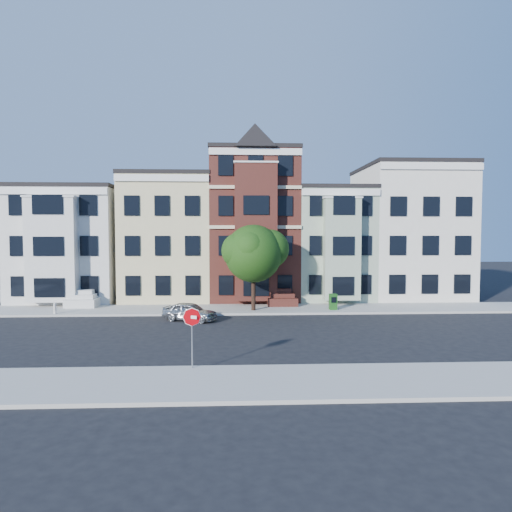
{
  "coord_description": "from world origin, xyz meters",
  "views": [
    {
      "loc": [
        -1.52,
        -24.5,
        5.62
      ],
      "look_at": [
        -0.3,
        2.5,
        4.2
      ],
      "focal_mm": 32.0,
      "sensor_mm": 36.0,
      "label": 1
    }
  ],
  "objects_px": {
    "newspaper_box": "(333,302)",
    "fire_hydrant": "(55,309)",
    "parked_car": "(190,312)",
    "stop_sign": "(192,334)",
    "street_tree": "(253,257)"
  },
  "relations": [
    {
      "from": "newspaper_box",
      "to": "stop_sign",
      "type": "height_order",
      "value": "stop_sign"
    },
    {
      "from": "parked_car",
      "to": "newspaper_box",
      "type": "relative_size",
      "value": 3.11
    },
    {
      "from": "newspaper_box",
      "to": "street_tree",
      "type": "bearing_deg",
      "value": 175.02
    },
    {
      "from": "street_tree",
      "to": "fire_hydrant",
      "type": "relative_size",
      "value": 12.63
    },
    {
      "from": "street_tree",
      "to": "newspaper_box",
      "type": "xyz_separation_m",
      "value": [
        5.63,
        -0.05,
        -3.14
      ]
    },
    {
      "from": "street_tree",
      "to": "parked_car",
      "type": "bearing_deg",
      "value": -145.02
    },
    {
      "from": "street_tree",
      "to": "stop_sign",
      "type": "bearing_deg",
      "value": -102.53
    },
    {
      "from": "newspaper_box",
      "to": "fire_hydrant",
      "type": "height_order",
      "value": "newspaper_box"
    },
    {
      "from": "parked_car",
      "to": "newspaper_box",
      "type": "distance_m",
      "value": 10.19
    },
    {
      "from": "parked_car",
      "to": "stop_sign",
      "type": "relative_size",
      "value": 1.26
    },
    {
      "from": "parked_car",
      "to": "stop_sign",
      "type": "height_order",
      "value": "stop_sign"
    },
    {
      "from": "stop_sign",
      "to": "newspaper_box",
      "type": "bearing_deg",
      "value": 82.0
    },
    {
      "from": "street_tree",
      "to": "fire_hydrant",
      "type": "bearing_deg",
      "value": -176.6
    },
    {
      "from": "parked_car",
      "to": "fire_hydrant",
      "type": "bearing_deg",
      "value": 99.31
    },
    {
      "from": "newspaper_box",
      "to": "fire_hydrant",
      "type": "relative_size",
      "value": 1.91
    }
  ]
}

